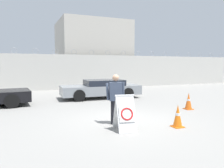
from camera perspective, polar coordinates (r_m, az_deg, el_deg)
name	(u,v)px	position (r m, az deg, el deg)	size (l,w,h in m)	color
ground_plane	(122,120)	(8.10, 2.72, -9.44)	(90.00, 90.00, 0.00)	gray
perimeter_wall	(65,72)	(18.56, -12.16, 3.10)	(36.00, 0.30, 3.35)	beige
building_block	(92,54)	(22.95, -5.16, 7.87)	(6.77, 5.77, 6.40)	#B2ADA3
barricade_sign	(125,113)	(6.80, 3.41, -7.48)	(0.67, 0.86, 1.11)	white
security_guard	(116,97)	(7.41, 0.94, -3.37)	(0.61, 0.48, 1.70)	black
traffic_cone_near	(178,116)	(7.46, 16.80, -8.02)	(0.35, 0.35, 0.74)	orange
traffic_cone_mid	(189,101)	(10.58, 19.37, -4.25)	(0.36, 0.36, 0.75)	orange
parked_car_rear_sedan	(101,89)	(13.39, -2.89, -1.18)	(4.85, 2.12, 1.12)	black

